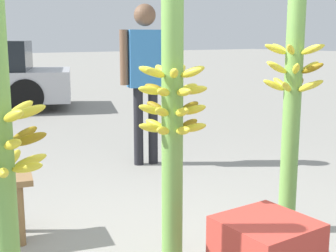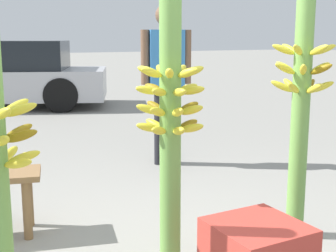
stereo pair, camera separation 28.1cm
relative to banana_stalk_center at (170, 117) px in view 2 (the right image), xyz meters
name	(u,v)px [view 2 (the right image)]	position (x,y,z in m)	size (l,w,h in m)	color
banana_stalk_center	(170,117)	(0.00, 0.00, 0.00)	(0.41, 0.41, 1.74)	#6B9E47
banana_stalk_right	(301,108)	(0.96, -0.05, -0.01)	(0.42, 0.42, 1.68)	#6B9E47
vendor_person	(166,68)	(1.07, 2.03, 0.14)	(0.55, 0.25, 1.69)	black
parked_car	(3,75)	(0.27, 7.28, -0.28)	(4.42, 3.18, 1.29)	#B7B7BC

